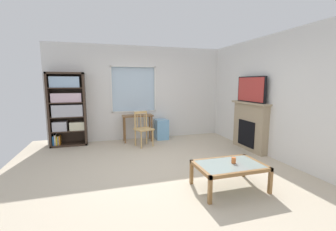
{
  "coord_description": "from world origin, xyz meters",
  "views": [
    {
      "loc": [
        -1.09,
        -4.04,
        1.65
      ],
      "look_at": [
        0.27,
        0.46,
        0.96
      ],
      "focal_mm": 23.92,
      "sensor_mm": 36.0,
      "label": 1
    }
  ],
  "objects_px": {
    "wooden_chair": "(143,128)",
    "sippy_cup": "(234,160)",
    "desk_under_window": "(138,120)",
    "tv": "(251,89)",
    "fireplace": "(250,126)",
    "coffee_table": "(229,167)",
    "bookshelf": "(67,107)",
    "plastic_drawer_unit": "(161,129)"
  },
  "relations": [
    {
      "from": "wooden_chair",
      "to": "sippy_cup",
      "type": "distance_m",
      "value": 2.9
    },
    {
      "from": "desk_under_window",
      "to": "tv",
      "type": "distance_m",
      "value": 3.09
    },
    {
      "from": "fireplace",
      "to": "tv",
      "type": "relative_size",
      "value": 1.23
    },
    {
      "from": "fireplace",
      "to": "tv",
      "type": "bearing_deg",
      "value": 180.0
    },
    {
      "from": "tv",
      "to": "coffee_table",
      "type": "xyz_separation_m",
      "value": [
        -1.58,
        -1.67,
        -1.14
      ]
    },
    {
      "from": "bookshelf",
      "to": "tv",
      "type": "relative_size",
      "value": 1.94
    },
    {
      "from": "wooden_chair",
      "to": "plastic_drawer_unit",
      "type": "distance_m",
      "value": 0.88
    },
    {
      "from": "bookshelf",
      "to": "coffee_table",
      "type": "xyz_separation_m",
      "value": [
        2.71,
        -3.39,
        -0.67
      ]
    },
    {
      "from": "fireplace",
      "to": "desk_under_window",
      "type": "bearing_deg",
      "value": 147.29
    },
    {
      "from": "wooden_chair",
      "to": "plastic_drawer_unit",
      "type": "relative_size",
      "value": 1.56
    },
    {
      "from": "plastic_drawer_unit",
      "to": "sippy_cup",
      "type": "xyz_separation_m",
      "value": [
        0.27,
        -3.32,
        0.16
      ]
    },
    {
      "from": "desk_under_window",
      "to": "fireplace",
      "type": "bearing_deg",
      "value": -32.71
    },
    {
      "from": "desk_under_window",
      "to": "fireplace",
      "type": "distance_m",
      "value": 2.97
    },
    {
      "from": "bookshelf",
      "to": "plastic_drawer_unit",
      "type": "height_order",
      "value": "bookshelf"
    },
    {
      "from": "desk_under_window",
      "to": "tv",
      "type": "xyz_separation_m",
      "value": [
        2.48,
        -1.61,
        0.89
      ]
    },
    {
      "from": "coffee_table",
      "to": "sippy_cup",
      "type": "height_order",
      "value": "sippy_cup"
    },
    {
      "from": "tv",
      "to": "bookshelf",
      "type": "bearing_deg",
      "value": 158.25
    },
    {
      "from": "bookshelf",
      "to": "plastic_drawer_unit",
      "type": "distance_m",
      "value": 2.62
    },
    {
      "from": "bookshelf",
      "to": "fireplace",
      "type": "bearing_deg",
      "value": -21.66
    },
    {
      "from": "desk_under_window",
      "to": "plastic_drawer_unit",
      "type": "relative_size",
      "value": 1.46
    },
    {
      "from": "plastic_drawer_unit",
      "to": "fireplace",
      "type": "bearing_deg",
      "value": -42.72
    },
    {
      "from": "plastic_drawer_unit",
      "to": "coffee_table",
      "type": "distance_m",
      "value": 3.34
    },
    {
      "from": "bookshelf",
      "to": "sippy_cup",
      "type": "xyz_separation_m",
      "value": [
        2.79,
        -3.37,
        -0.57
      ]
    },
    {
      "from": "desk_under_window",
      "to": "wooden_chair",
      "type": "relative_size",
      "value": 0.94
    },
    {
      "from": "wooden_chair",
      "to": "plastic_drawer_unit",
      "type": "height_order",
      "value": "wooden_chair"
    },
    {
      "from": "sippy_cup",
      "to": "plastic_drawer_unit",
      "type": "bearing_deg",
      "value": 94.65
    },
    {
      "from": "wooden_chair",
      "to": "sippy_cup",
      "type": "xyz_separation_m",
      "value": [
        0.92,
        -2.75,
        -0.02
      ]
    },
    {
      "from": "wooden_chair",
      "to": "coffee_table",
      "type": "height_order",
      "value": "wooden_chair"
    },
    {
      "from": "plastic_drawer_unit",
      "to": "wooden_chair",
      "type": "bearing_deg",
      "value": -138.76
    },
    {
      "from": "wooden_chair",
      "to": "coffee_table",
      "type": "bearing_deg",
      "value": -73.15
    },
    {
      "from": "tv",
      "to": "wooden_chair",
      "type": "bearing_deg",
      "value": 155.76
    },
    {
      "from": "coffee_table",
      "to": "sippy_cup",
      "type": "relative_size",
      "value": 11.61
    },
    {
      "from": "desk_under_window",
      "to": "sippy_cup",
      "type": "relative_size",
      "value": 9.41
    },
    {
      "from": "fireplace",
      "to": "coffee_table",
      "type": "distance_m",
      "value": 2.33
    },
    {
      "from": "bookshelf",
      "to": "desk_under_window",
      "type": "distance_m",
      "value": 1.86
    },
    {
      "from": "plastic_drawer_unit",
      "to": "tv",
      "type": "bearing_deg",
      "value": -43.01
    },
    {
      "from": "coffee_table",
      "to": "wooden_chair",
      "type": "bearing_deg",
      "value": 106.85
    },
    {
      "from": "bookshelf",
      "to": "sippy_cup",
      "type": "relative_size",
      "value": 21.19
    },
    {
      "from": "fireplace",
      "to": "coffee_table",
      "type": "xyz_separation_m",
      "value": [
        -1.6,
        -1.67,
        -0.24
      ]
    },
    {
      "from": "bookshelf",
      "to": "fireplace",
      "type": "distance_m",
      "value": 4.66
    },
    {
      "from": "plastic_drawer_unit",
      "to": "tv",
      "type": "height_order",
      "value": "tv"
    },
    {
      "from": "desk_under_window",
      "to": "plastic_drawer_unit",
      "type": "xyz_separation_m",
      "value": [
        0.71,
        0.05,
        -0.31
      ]
    }
  ]
}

